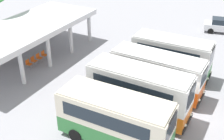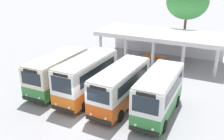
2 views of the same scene
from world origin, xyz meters
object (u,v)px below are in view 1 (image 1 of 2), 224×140
(city_bus_fourth_amber, at_px, (172,55))
(waiting_chair_middle_seat, at_px, (39,57))
(city_bus_nearest_orange, at_px, (115,118))
(waiting_chair_second_from_end, at_px, (34,60))
(parked_car_flank, at_px, (223,25))
(waiting_chair_end_by_column, at_px, (28,63))
(city_bus_second_in_row, at_px, (139,90))
(waiting_chair_fourth_seat, at_px, (44,54))
(city_bus_middle_cream, at_px, (157,72))

(city_bus_fourth_amber, distance_m, waiting_chair_middle_seat, 12.01)
(city_bus_nearest_orange, relative_size, waiting_chair_second_from_end, 8.05)
(parked_car_flank, height_order, waiting_chair_end_by_column, parked_car_flank)
(city_bus_second_in_row, xyz_separation_m, waiting_chair_end_by_column, (1.37, 11.21, -1.42))
(waiting_chair_middle_seat, bearing_deg, city_bus_second_in_row, -103.76)
(waiting_chair_second_from_end, xyz_separation_m, waiting_chair_fourth_seat, (1.38, -0.04, 0.00))
(city_bus_fourth_amber, xyz_separation_m, waiting_chair_fourth_seat, (-2.86, 11.38, -1.32))
(city_bus_nearest_orange, relative_size, waiting_chair_end_by_column, 8.05)
(waiting_chair_fourth_seat, bearing_deg, city_bus_second_in_row, -107.05)
(city_bus_nearest_orange, distance_m, waiting_chair_middle_seat, 12.62)
(parked_car_flank, relative_size, waiting_chair_middle_seat, 5.09)
(parked_car_flank, relative_size, waiting_chair_second_from_end, 5.09)
(waiting_chair_end_by_column, relative_size, waiting_chair_fourth_seat, 1.00)
(city_bus_second_in_row, relative_size, city_bus_fourth_amber, 1.07)
(waiting_chair_middle_seat, bearing_deg, city_bus_nearest_orange, -118.00)
(city_bus_second_in_row, relative_size, waiting_chair_middle_seat, 8.19)
(city_bus_nearest_orange, height_order, waiting_chair_second_from_end, city_bus_nearest_orange)
(city_bus_second_in_row, distance_m, parked_car_flank, 18.75)
(city_bus_nearest_orange, xyz_separation_m, waiting_chair_second_from_end, (5.21, 11.11, -1.26))
(city_bus_nearest_orange, distance_m, waiting_chair_end_by_column, 12.03)
(city_bus_middle_cream, distance_m, waiting_chair_fourth_seat, 11.36)
(city_bus_nearest_orange, relative_size, waiting_chair_middle_seat, 8.05)
(city_bus_nearest_orange, distance_m, city_bus_second_in_row, 3.15)
(city_bus_second_in_row, bearing_deg, waiting_chair_fourth_seat, 72.95)
(city_bus_fourth_amber, bearing_deg, parked_car_flank, -9.62)
(city_bus_fourth_amber, relative_size, waiting_chair_middle_seat, 7.63)
(parked_car_flank, xyz_separation_m, waiting_chair_fourth_seat, (-15.15, 13.47, -0.30))
(parked_car_flank, bearing_deg, waiting_chair_second_from_end, 140.74)
(city_bus_middle_cream, bearing_deg, waiting_chair_middle_seat, 92.01)
(city_bus_fourth_amber, relative_size, waiting_chair_second_from_end, 7.63)
(waiting_chair_end_by_column, bearing_deg, waiting_chair_middle_seat, 0.53)
(city_bus_middle_cream, bearing_deg, city_bus_nearest_orange, 178.02)
(city_bus_fourth_amber, relative_size, parked_car_flank, 1.50)
(city_bus_second_in_row, xyz_separation_m, parked_car_flank, (18.58, -2.26, -1.11))
(city_bus_middle_cream, xyz_separation_m, waiting_chair_end_by_column, (-1.77, 11.29, -1.26))
(city_bus_nearest_orange, distance_m, city_bus_fourth_amber, 9.44)
(city_bus_nearest_orange, relative_size, city_bus_fourth_amber, 1.06)
(city_bus_nearest_orange, xyz_separation_m, waiting_chair_middle_seat, (5.89, 11.09, -1.26))
(waiting_chair_end_by_column, bearing_deg, parked_car_flank, -38.06)
(city_bus_second_in_row, distance_m, waiting_chair_end_by_column, 11.39)
(waiting_chair_end_by_column, bearing_deg, city_bus_second_in_row, -96.98)
(city_bus_middle_cream, bearing_deg, city_bus_fourth_amber, -1.79)
(city_bus_middle_cream, relative_size, waiting_chair_end_by_column, 8.27)
(city_bus_second_in_row, xyz_separation_m, waiting_chair_fourth_seat, (3.44, 11.21, -1.42))
(parked_car_flank, bearing_deg, city_bus_second_in_row, 173.07)
(waiting_chair_end_by_column, bearing_deg, waiting_chair_second_from_end, 2.69)
(city_bus_second_in_row, bearing_deg, waiting_chair_second_from_end, 79.61)
(city_bus_fourth_amber, xyz_separation_m, waiting_chair_end_by_column, (-4.92, 11.39, -1.32))
(city_bus_middle_cream, distance_m, waiting_chair_end_by_column, 11.50)
(city_bus_nearest_orange, height_order, city_bus_second_in_row, city_bus_second_in_row)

